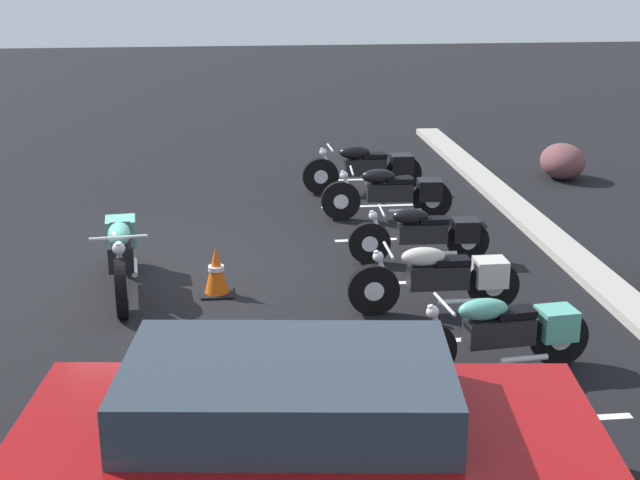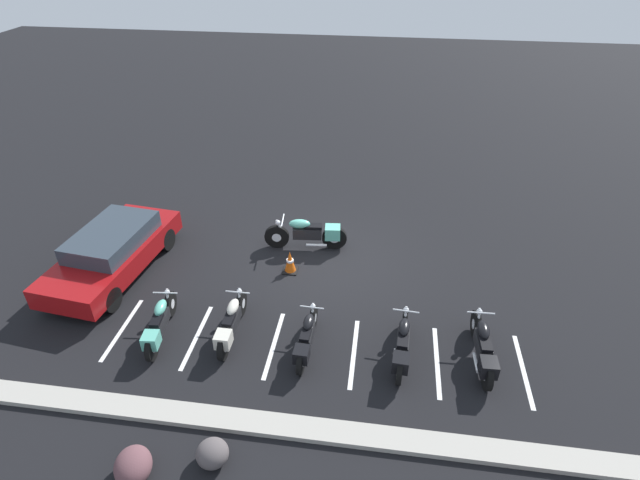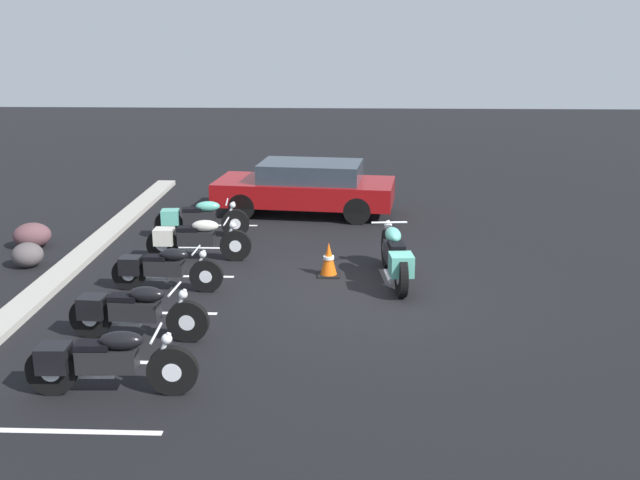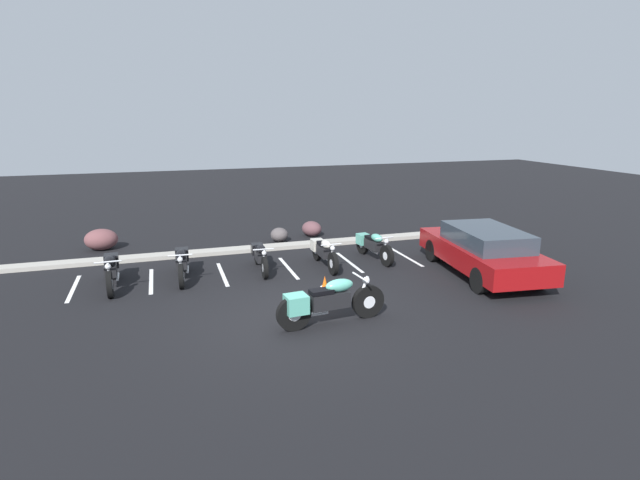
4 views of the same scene
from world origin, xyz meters
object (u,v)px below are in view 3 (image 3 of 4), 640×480
at_px(parked_bike_2, 161,268).
at_px(landscape_rock_2, 28,255).
at_px(motorcycle_teal_featured, 395,256).
at_px(traffic_cone, 329,260).
at_px(parked_bike_3, 193,239).
at_px(parked_bike_0, 102,361).
at_px(landscape_rock_1, 32,235).
at_px(parked_bike_1, 131,311).
at_px(car_red, 306,187).
at_px(parked_bike_4, 197,218).

height_order(parked_bike_2, landscape_rock_2, parked_bike_2).
bearing_deg(parked_bike_2, motorcycle_teal_featured, 10.28).
distance_m(parked_bike_2, traffic_cone, 3.03).
relative_size(parked_bike_2, parked_bike_3, 0.95).
relative_size(parked_bike_0, landscape_rock_1, 2.84).
bearing_deg(landscape_rock_1, motorcycle_teal_featured, -104.64).
distance_m(parked_bike_1, landscape_rock_2, 4.46).
relative_size(motorcycle_teal_featured, parked_bike_1, 1.14).
distance_m(parked_bike_2, landscape_rock_1, 4.17).
xyz_separation_m(motorcycle_teal_featured, parked_bike_1, (-2.67, 4.02, -0.06)).
bearing_deg(landscape_rock_2, car_red, -49.32).
relative_size(parked_bike_1, parked_bike_2, 1.07).
height_order(parked_bike_1, landscape_rock_2, parked_bike_1).
height_order(parked_bike_3, parked_bike_4, parked_bike_3).
bearing_deg(motorcycle_teal_featured, parked_bike_1, 118.00).
xyz_separation_m(parked_bike_2, landscape_rock_2, (1.23, 2.90, -0.17)).
distance_m(car_red, landscape_rock_2, 6.76).
relative_size(parked_bike_2, car_red, 0.44).
relative_size(parked_bike_3, landscape_rock_1, 2.72).
relative_size(motorcycle_teal_featured, car_red, 0.54).
distance_m(parked_bike_1, parked_bike_4, 5.50).
xyz_separation_m(parked_bike_3, landscape_rock_1, (0.72, 3.53, -0.17)).
distance_m(parked_bike_1, landscape_rock_1, 5.72).
distance_m(parked_bike_4, landscape_rock_1, 3.41).
height_order(parked_bike_2, car_red, car_red).
relative_size(car_red, landscape_rock_2, 7.59).
bearing_deg(parked_bike_2, landscape_rock_2, 159.36).
xyz_separation_m(parked_bike_1, parked_bike_4, (5.49, 0.11, -0.01)).
height_order(parked_bike_1, parked_bike_3, parked_bike_1).
distance_m(parked_bike_2, parked_bike_3, 1.79).
distance_m(parked_bike_1, car_red, 8.02).
distance_m(parked_bike_0, car_red, 9.66).
distance_m(parked_bike_4, car_red, 3.18).
bearing_deg(landscape_rock_1, parked_bike_0, -150.87).
height_order(motorcycle_teal_featured, parked_bike_4, motorcycle_teal_featured).
bearing_deg(parked_bike_0, car_red, 75.78).
height_order(parked_bike_4, traffic_cone, parked_bike_4).
height_order(parked_bike_2, parked_bike_4, parked_bike_4).
bearing_deg(parked_bike_4, landscape_rock_1, -170.76).
relative_size(landscape_rock_1, traffic_cone, 1.20).
bearing_deg(car_red, parked_bike_0, 84.43).
height_order(parked_bike_3, landscape_rock_1, parked_bike_3).
xyz_separation_m(parked_bike_1, traffic_cone, (3.03, -2.82, -0.14)).
relative_size(parked_bike_2, landscape_rock_2, 3.33).
bearing_deg(landscape_rock_2, landscape_rock_1, 18.85).
bearing_deg(car_red, motorcycle_teal_featured, 116.81).
bearing_deg(traffic_cone, parked_bike_0, 150.41).
bearing_deg(parked_bike_2, car_red, 70.83).
xyz_separation_m(parked_bike_0, parked_bike_2, (3.82, 0.19, -0.04)).
xyz_separation_m(motorcycle_teal_featured, car_red, (5.05, 1.87, 0.18)).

